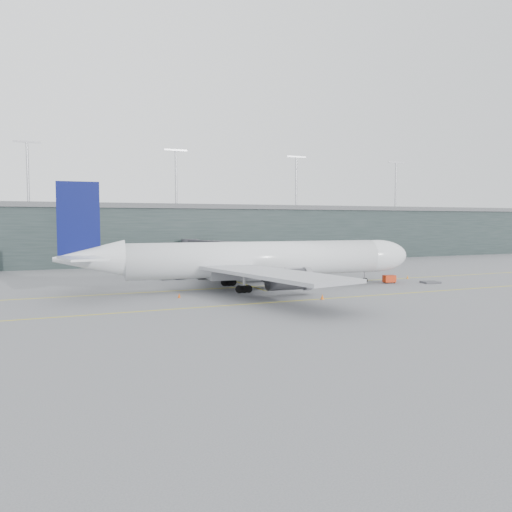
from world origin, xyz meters
name	(u,v)px	position (x,y,z in m)	size (l,w,h in m)	color
ground	(216,285)	(0.00, 0.00, 0.00)	(320.00, 320.00, 0.00)	#5A595E
taxiline_a	(223,288)	(0.00, -4.00, 0.01)	(160.00, 0.25, 0.02)	gold
taxiline_b	(263,303)	(0.00, -20.00, 0.01)	(160.00, 0.25, 0.02)	gold
taxiline_lead_main	(209,273)	(5.00, 20.00, 0.01)	(0.25, 60.00, 0.02)	gold
terminal	(150,233)	(0.00, 58.00, 7.62)	(240.00, 36.00, 29.00)	#1E2928
main_aircraft	(255,260)	(4.61, -6.21, 4.64)	(58.93, 55.25, 16.52)	silver
jet_bridge	(250,248)	(15.05, 21.89, 4.90)	(20.24, 44.84, 6.54)	#2C2C31
gse_cart	(389,279)	(29.02, -9.00, 0.77)	(2.20, 1.56, 1.39)	red
baggage_dolly	(430,282)	(35.71, -11.79, 0.18)	(2.92, 2.33, 0.29)	#3C3C41
uld_a	(165,275)	(-6.31, 11.10, 0.85)	(2.12, 1.89, 1.62)	#35353A
uld_b	(179,274)	(-3.72, 10.91, 0.98)	(2.49, 2.25, 1.86)	#35353A
uld_c	(203,273)	(0.61, 9.42, 1.07)	(2.36, 1.94, 2.04)	#35353A
cone_nose	(407,277)	(36.31, -4.99, 0.32)	(0.40, 0.40, 0.64)	orange
cone_wing_stbd	(322,297)	(8.90, -20.34, 0.37)	(0.46, 0.46, 0.74)	orange
cone_wing_port	(235,275)	(7.86, 11.67, 0.34)	(0.42, 0.42, 0.67)	#F94C0D
cone_tail	(179,295)	(-9.12, -11.22, 0.33)	(0.41, 0.41, 0.66)	#CC4B0B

